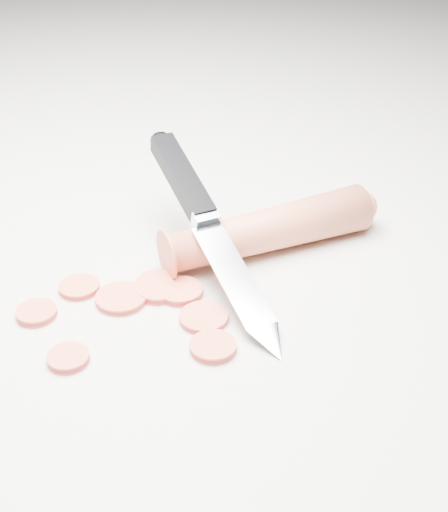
% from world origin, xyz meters
% --- Properties ---
extents(ground, '(2.40, 2.40, 0.00)m').
position_xyz_m(ground, '(0.00, 0.00, 0.00)').
color(ground, beige).
rests_on(ground, ground).
extents(carrot, '(0.15, 0.17, 0.04)m').
position_xyz_m(carrot, '(0.07, 0.05, 0.02)').
color(carrot, '#D15E3F').
rests_on(carrot, ground).
extents(carrot_slice_0, '(0.03, 0.03, 0.01)m').
position_xyz_m(carrot_slice_0, '(-0.05, -0.07, 0.00)').
color(carrot_slice_0, '#DE5738').
rests_on(carrot_slice_0, ground).
extents(carrot_slice_1, '(0.03, 0.03, 0.01)m').
position_xyz_m(carrot_slice_1, '(-0.06, -0.11, 0.00)').
color(carrot_slice_1, '#DE5738').
rests_on(carrot_slice_1, ground).
extents(carrot_slice_2, '(0.04, 0.04, 0.01)m').
position_xyz_m(carrot_slice_2, '(0.01, -0.04, 0.00)').
color(carrot_slice_2, '#DE5738').
rests_on(carrot_slice_2, ground).
extents(carrot_slice_3, '(0.04, 0.04, 0.01)m').
position_xyz_m(carrot_slice_3, '(0.03, -0.04, 0.00)').
color(carrot_slice_3, '#DE5738').
rests_on(carrot_slice_3, ground).
extents(carrot_slice_4, '(0.04, 0.04, 0.01)m').
position_xyz_m(carrot_slice_4, '(0.06, -0.06, 0.00)').
color(carrot_slice_4, '#DE5738').
rests_on(carrot_slice_4, ground).
extents(carrot_slice_5, '(0.04, 0.04, 0.01)m').
position_xyz_m(carrot_slice_5, '(-0.01, -0.07, 0.00)').
color(carrot_slice_5, '#DE5738').
rests_on(carrot_slice_5, ground).
extents(carrot_slice_6, '(0.03, 0.03, 0.01)m').
position_xyz_m(carrot_slice_6, '(-0.01, -0.14, 0.00)').
color(carrot_slice_6, '#DE5738').
rests_on(carrot_slice_6, ground).
extents(carrot_slice_7, '(0.03, 0.03, 0.01)m').
position_xyz_m(carrot_slice_7, '(0.08, -0.09, 0.00)').
color(carrot_slice_7, '#DE5738').
rests_on(carrot_slice_7, ground).
extents(carrot_slice_8, '(0.04, 0.04, 0.01)m').
position_xyz_m(carrot_slice_8, '(0.01, -0.04, 0.00)').
color(carrot_slice_8, '#DE5738').
rests_on(carrot_slice_8, ground).
extents(kitchen_knife, '(0.21, 0.18, 0.09)m').
position_xyz_m(kitchen_knife, '(0.04, 0.00, 0.04)').
color(kitchen_knife, silver).
rests_on(kitchen_knife, ground).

